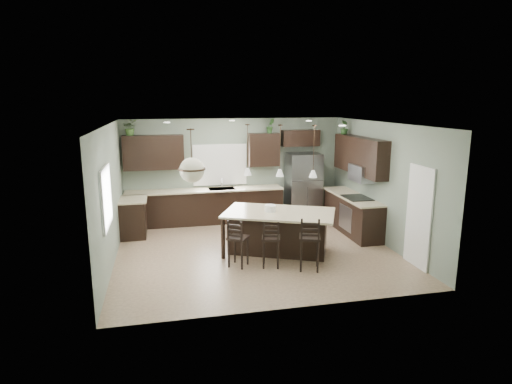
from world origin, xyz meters
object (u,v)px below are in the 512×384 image
Objects in this scene: kitchen_island at (279,232)px; bar_stool_center at (271,243)px; refrigerator at (303,186)px; bar_stool_left at (238,243)px; plant_back_left at (130,128)px; serving_dish at (270,208)px; bar_stool_right at (310,243)px.

bar_stool_center is at bearing -92.28° from kitchen_island.
bar_stool_left is at bearing -127.56° from refrigerator.
bar_stool_center is at bearing -51.49° from plant_back_left.
kitchen_island is 9.74× the size of serving_dish.
bar_stool_left is at bearing -178.91° from bar_stool_center.
refrigerator reaches higher than bar_stool_left.
serving_dish is 1.18m from bar_stool_left.
refrigerator is 3.76m from bar_stool_center.
bar_stool_right is (1.34, -0.47, 0.05)m from bar_stool_left.
bar_stool_left is 0.90× the size of bar_stool_right.
kitchen_island is 0.83m from bar_stool_center.
refrigerator reaches higher than bar_stool_center.
serving_dish is 1.32m from bar_stool_right.
serving_dish is (-1.58, -2.46, 0.07)m from refrigerator.
serving_dish is at bearing 73.45° from bar_stool_left.
plant_back_left is at bearing 143.57° from bar_stool_center.
kitchen_island is at bearing -41.18° from plant_back_left.
plant_back_left reaches higher than kitchen_island.
plant_back_left is (-2.80, 3.52, 2.11)m from bar_stool_center.
refrigerator is 3.78m from bar_stool_right.
serving_dish reaches higher than bar_stool_center.
refrigerator is 7.71× the size of serving_dish.
kitchen_island is at bearing 78.29° from bar_stool_center.
bar_stool_left is 2.42× the size of plant_back_left.
refrigerator is at bearing 76.75° from bar_stool_center.
plant_back_left is (-3.17, 2.78, 2.14)m from kitchen_island.
bar_stool_left is (-0.83, -0.67, -0.50)m from serving_dish.
serving_dish is at bearing 91.94° from bar_stool_center.
plant_back_left is (-2.99, 2.69, 1.61)m from serving_dish.
plant_back_left is (-2.16, 3.36, 2.11)m from bar_stool_left.
refrigerator is at bearing -2.87° from plant_back_left.
bar_stool_right is at bearing -48.28° from kitchen_island.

